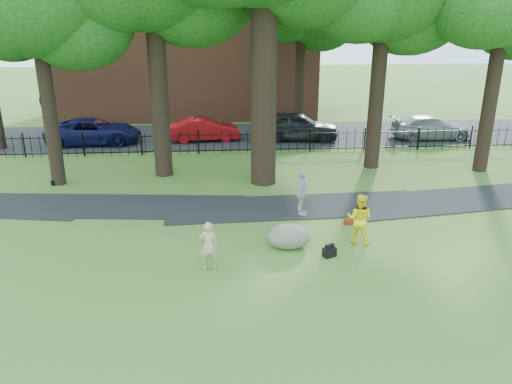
{
  "coord_description": "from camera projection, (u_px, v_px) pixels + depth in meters",
  "views": [
    {
      "loc": [
        -1.93,
        -13.96,
        7.1
      ],
      "look_at": [
        -0.7,
        2.0,
        1.35
      ],
      "focal_mm": 35.0,
      "sensor_mm": 36.0,
      "label": 1
    }
  ],
  "objects": [
    {
      "name": "footpath",
      "position": [
        296.0,
        207.0,
        19.37
      ],
      "size": [
        36.07,
        3.85,
        0.03
      ],
      "primitive_type": "cube",
      "rotation": [
        0.0,
        0.0,
        0.03
      ],
      "color": "black",
      "rests_on": "ground"
    },
    {
      "name": "iron_fence",
      "position": [
        255.0,
        142.0,
        26.7
      ],
      "size": [
        44.0,
        0.04,
        1.2
      ],
      "color": "black",
      "rests_on": "ground"
    },
    {
      "name": "man",
      "position": [
        359.0,
        219.0,
        16.1
      ],
      "size": [
        1.02,
        0.95,
        1.69
      ],
      "primitive_type": "imported",
      "rotation": [
        0.0,
        0.0,
        2.66
      ],
      "color": "yellow",
      "rests_on": "ground"
    },
    {
      "name": "red_bag",
      "position": [
        349.0,
        221.0,
        17.75
      ],
      "size": [
        0.35,
        0.25,
        0.22
      ],
      "primitive_type": "cube",
      "rotation": [
        0.0,
        0.0,
        0.15
      ],
      "color": "maroon",
      "rests_on": "ground"
    },
    {
      "name": "brick_building",
      "position": [
        187.0,
        29.0,
        35.84
      ],
      "size": [
        18.0,
        8.0,
        12.0
      ],
      "primitive_type": "cube",
      "color": "brown",
      "rests_on": "ground"
    },
    {
      "name": "boulder",
      "position": [
        289.0,
        235.0,
        15.98
      ],
      "size": [
        1.42,
        1.09,
        0.81
      ],
      "primitive_type": "ellipsoid",
      "rotation": [
        0.0,
        0.0,
        -0.04
      ],
      "color": "#6A6259",
      "rests_on": "ground"
    },
    {
      "name": "navy_van",
      "position": [
        93.0,
        131.0,
        28.54
      ],
      "size": [
        5.33,
        2.61,
        1.46
      ],
      "primitive_type": "imported",
      "rotation": [
        0.0,
        0.0,
        1.61
      ],
      "color": "#0C103F",
      "rests_on": "ground"
    },
    {
      "name": "backpack",
      "position": [
        329.0,
        252.0,
        15.39
      ],
      "size": [
        0.46,
        0.39,
        0.3
      ],
      "primitive_type": "cube",
      "rotation": [
        0.0,
        0.0,
        0.42
      ],
      "color": "black",
      "rests_on": "ground"
    },
    {
      "name": "pedestrian",
      "position": [
        302.0,
        193.0,
        18.34
      ],
      "size": [
        0.77,
        1.1,
        1.73
      ],
      "primitive_type": "imported",
      "rotation": [
        0.0,
        0.0,
        1.18
      ],
      "color": "#BABABF",
      "rests_on": "ground"
    },
    {
      "name": "lamppost",
      "position": [
        50.0,
        141.0,
        21.28
      ],
      "size": [
        0.39,
        0.39,
        3.98
      ],
      "rotation": [
        0.0,
        0.0,
        -0.38
      ],
      "color": "black",
      "rests_on": "ground"
    },
    {
      "name": "red_sedan",
      "position": [
        204.0,
        129.0,
        29.24
      ],
      "size": [
        4.21,
        1.78,
        1.35
      ],
      "primitive_type": "imported",
      "rotation": [
        0.0,
        0.0,
        1.66
      ],
      "color": "#A00C12",
      "rests_on": "ground"
    },
    {
      "name": "silver_car",
      "position": [
        431.0,
        127.0,
        29.7
      ],
      "size": [
        4.75,
        2.07,
        1.36
      ],
      "primitive_type": "imported",
      "rotation": [
        0.0,
        0.0,
        1.54
      ],
      "color": "gray",
      "rests_on": "ground"
    },
    {
      "name": "street",
      "position": [
        250.0,
        136.0,
        30.65
      ],
      "size": [
        80.0,
        7.0,
        0.02
      ],
      "primitive_type": "cube",
      "color": "black",
      "rests_on": "ground"
    },
    {
      "name": "ground",
      "position": [
        283.0,
        253.0,
        15.64
      ],
      "size": [
        120.0,
        120.0,
        0.0
      ],
      "primitive_type": "plane",
      "color": "#486D26",
      "rests_on": "ground"
    },
    {
      "name": "woman",
      "position": [
        208.0,
        246.0,
        14.45
      ],
      "size": [
        0.56,
        0.38,
        1.5
      ],
      "primitive_type": "imported",
      "rotation": [
        0.0,
        0.0,
        3.18
      ],
      "color": "tan",
      "rests_on": "ground"
    },
    {
      "name": "grey_car",
      "position": [
        297.0,
        126.0,
        29.35
      ],
      "size": [
        5.07,
        2.46,
        1.67
      ],
      "primitive_type": "imported",
      "rotation": [
        0.0,
        0.0,
        1.47
      ],
      "color": "black",
      "rests_on": "ground"
    }
  ]
}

